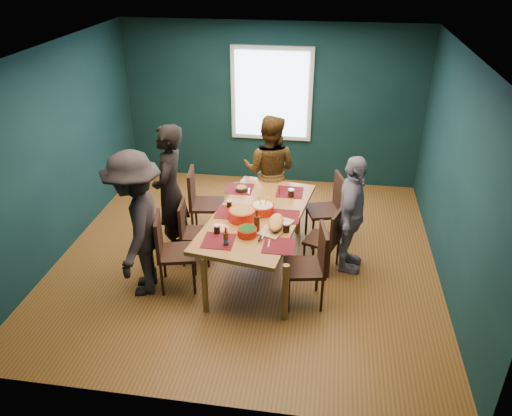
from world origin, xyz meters
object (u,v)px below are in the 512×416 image
(person_right, at_px, (351,215))
(chair_left_mid, at_px, (190,228))
(person_back, at_px, (270,171))
(cutting_board, at_px, (276,224))
(chair_left_near, at_px, (169,247))
(bowl_herbs, at_px, (247,231))
(chair_right_mid, at_px, (329,236))
(bowl_dumpling, at_px, (263,208))
(chair_right_near, at_px, (313,261))
(dining_table, at_px, (257,220))
(person_near_left, at_px, (137,225))
(person_far_left, at_px, (170,192))
(bowl_salad, at_px, (242,214))
(chair_left_far, at_px, (200,198))
(chair_right_far, at_px, (331,204))

(person_right, bearing_deg, chair_left_mid, 101.49)
(person_back, bearing_deg, cutting_board, 108.08)
(chair_left_near, bearing_deg, bowl_herbs, -11.29)
(chair_right_mid, bearing_deg, bowl_dumpling, -157.84)
(chair_right_near, height_order, bowl_dumpling, bowl_dumpling)
(chair_left_mid, height_order, bowl_herbs, bowl_herbs)
(chair_right_near, distance_m, person_right, 0.90)
(person_back, xyz_separation_m, bowl_herbs, (-0.04, -1.73, 0.01))
(dining_table, distance_m, cutting_board, 0.42)
(chair_left_mid, relative_size, bowl_dumpling, 2.99)
(bowl_herbs, bearing_deg, chair_right_near, -6.40)
(chair_left_near, distance_m, person_right, 2.27)
(chair_left_near, relative_size, cutting_board, 1.52)
(bowl_dumpling, bearing_deg, person_near_left, -152.89)
(person_far_left, height_order, bowl_herbs, person_far_left)
(chair_right_mid, relative_size, person_back, 0.52)
(bowl_salad, bearing_deg, cutting_board, -18.76)
(chair_left_mid, bearing_deg, person_far_left, 144.75)
(chair_right_near, bearing_deg, person_far_left, 146.77)
(chair_left_far, height_order, bowl_dumpling, bowl_dumpling)
(chair_right_far, height_order, person_near_left, person_near_left)
(person_far_left, distance_m, person_near_left, 0.87)
(person_far_left, distance_m, person_right, 2.34)
(chair_right_near, relative_size, person_right, 0.63)
(person_far_left, relative_size, person_back, 1.09)
(chair_right_mid, distance_m, person_near_left, 2.37)
(chair_left_far, relative_size, person_right, 0.65)
(person_back, bearing_deg, chair_right_near, 120.00)
(person_back, distance_m, bowl_herbs, 1.73)
(person_far_left, bearing_deg, bowl_herbs, 54.31)
(chair_right_mid, bearing_deg, dining_table, -154.82)
(bowl_salad, bearing_deg, bowl_dumpling, 41.22)
(person_right, bearing_deg, person_back, 55.49)
(bowl_dumpling, relative_size, cutting_board, 0.44)
(chair_left_near, bearing_deg, bowl_salad, 12.13)
(person_right, xyz_separation_m, bowl_herbs, (-1.20, -0.68, 0.06))
(person_back, bearing_deg, chair_left_mid, 61.14)
(person_right, xyz_separation_m, bowl_dumpling, (-1.09, -0.12, 0.07))
(chair_left_mid, distance_m, bowl_salad, 0.84)
(person_right, bearing_deg, person_far_left, 97.05)
(chair_left_far, xyz_separation_m, chair_left_near, (-0.07, -1.25, -0.02))
(chair_left_near, xyz_separation_m, chair_right_near, (1.72, -0.04, 0.00))
(chair_right_near, xyz_separation_m, person_near_left, (-2.04, -0.06, 0.32))
(bowl_dumpling, relative_size, bowl_herbs, 1.25)
(chair_left_mid, distance_m, bowl_herbs, 1.07)
(chair_right_near, height_order, person_near_left, person_near_left)
(chair_right_mid, xyz_separation_m, cutting_board, (-0.63, -0.39, 0.35))
(chair_right_far, relative_size, chair_right_near, 1.00)
(chair_left_near, distance_m, bowl_salad, 0.96)
(bowl_salad, distance_m, bowl_herbs, 0.38)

